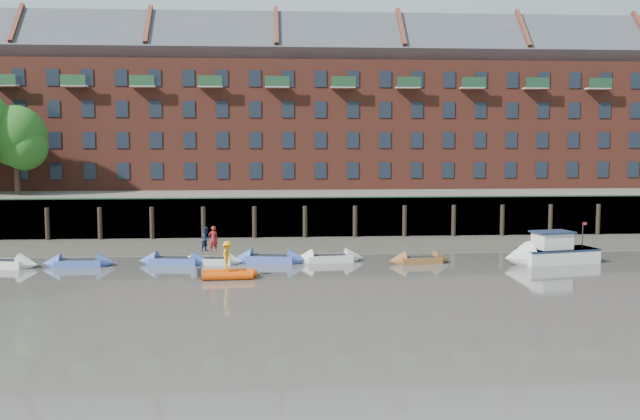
{
  "coord_description": "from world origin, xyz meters",
  "views": [
    {
      "loc": [
        -1.13,
        -37.15,
        7.85
      ],
      "look_at": [
        2.48,
        12.0,
        3.2
      ],
      "focal_mm": 42.0,
      "sensor_mm": 36.0,
      "label": 1
    }
  ],
  "objects": [
    {
      "name": "rowboat_5",
      "position": [
        2.93,
        10.29,
        0.23
      ],
      "size": [
        4.67,
        1.93,
        1.32
      ],
      "rotation": [
        0.0,
        0.0,
        0.14
      ],
      "color": "silver",
      "rests_on": "ground"
    },
    {
      "name": "rowboat_2",
      "position": [
        -6.86,
        9.91,
        0.23
      ],
      "size": [
        4.71,
        2.0,
        1.32
      ],
      "rotation": [
        0.0,
        0.0,
        -0.15
      ],
      "color": "#435AAF",
      "rests_on": "ground"
    },
    {
      "name": "rowboat_3",
      "position": [
        -4.56,
        9.93,
        0.21
      ],
      "size": [
        4.1,
        1.57,
        1.16
      ],
      "rotation": [
        0.0,
        0.0,
        -0.1
      ],
      "color": "silver",
      "rests_on": "ground"
    },
    {
      "name": "person_rower_a",
      "position": [
        -4.42,
        9.9,
        1.61
      ],
      "size": [
        0.66,
        0.5,
        1.65
      ],
      "primitive_type": "imported",
      "rotation": [
        0.0,
        0.0,
        3.33
      ],
      "color": "maroon",
      "rests_on": "rowboat_3"
    },
    {
      "name": "apartment_terrace",
      "position": [
        -0.0,
        36.99,
        12.82
      ],
      "size": [
        80.6,
        15.56,
        20.98
      ],
      "color": "brown",
      "rests_on": "bank_terrace"
    },
    {
      "name": "person_rib_crew",
      "position": [
        -3.3,
        5.06,
        1.32
      ],
      "size": [
        0.83,
        1.16,
        1.62
      ],
      "primitive_type": "imported",
      "rotation": [
        0.0,
        0.0,
        1.34
      ],
      "color": "orange",
      "rests_on": "rib_tender"
    },
    {
      "name": "ground",
      "position": [
        0.0,
        0.0,
        0.0
      ],
      "size": [
        220.0,
        220.0,
        0.0
      ],
      "primitive_type": "plane",
      "color": "#57534B",
      "rests_on": "ground"
    },
    {
      "name": "rowboat_1",
      "position": [
        -12.71,
        9.67,
        0.23
      ],
      "size": [
        4.44,
        1.47,
        1.27
      ],
      "rotation": [
        0.0,
        0.0,
        0.05
      ],
      "color": "#435AAF",
      "rests_on": "ground"
    },
    {
      "name": "river_wall",
      "position": [
        -0.0,
        22.38,
        1.59
      ],
      "size": [
        110.0,
        1.23,
        3.3
      ],
      "color": "#2D2A26",
      "rests_on": "ground"
    },
    {
      "name": "mud_band",
      "position": [
        0.0,
        14.6,
        0.0
      ],
      "size": [
        110.0,
        1.6,
        0.1
      ],
      "primitive_type": "cube",
      "color": "#4C4336",
      "rests_on": "ground"
    },
    {
      "name": "rowboat_4",
      "position": [
        -0.85,
        10.24,
        0.24
      ],
      "size": [
        4.94,
        2.29,
        1.38
      ],
      "rotation": [
        0.0,
        0.0,
        -0.2
      ],
      "color": "#435AAF",
      "rests_on": "ground"
    },
    {
      "name": "bank_terrace",
      "position": [
        0.0,
        36.0,
        1.6
      ],
      "size": [
        110.0,
        28.0,
        3.2
      ],
      "primitive_type": "cube",
      "color": "#5E594D",
      "rests_on": "ground"
    },
    {
      "name": "motor_launch",
      "position": [
        16.47,
        8.69,
        0.66
      ],
      "size": [
        6.62,
        3.39,
        2.61
      ],
      "rotation": [
        0.0,
        0.0,
        3.36
      ],
      "color": "silver",
      "rests_on": "ground"
    },
    {
      "name": "rowboat_0",
      "position": [
        -17.37,
        9.6,
        0.24
      ],
      "size": [
        4.9,
        2.25,
        1.37
      ],
      "rotation": [
        0.0,
        0.0,
        -0.19
      ],
      "color": "silver",
      "rests_on": "ground"
    },
    {
      "name": "person_rower_b",
      "position": [
        -4.88,
        10.23,
        1.57
      ],
      "size": [
        0.95,
        0.97,
        1.58
      ],
      "primitive_type": "imported",
      "rotation": [
        0.0,
        0.0,
        0.9
      ],
      "color": "#19233F",
      "rests_on": "rowboat_3"
    },
    {
      "name": "rowboat_6",
      "position": [
        8.65,
        9.31,
        0.21
      ],
      "size": [
        4.27,
        1.81,
        1.2
      ],
      "rotation": [
        0.0,
        0.0,
        0.15
      ],
      "color": "brown",
      "rests_on": "ground"
    },
    {
      "name": "foreshore",
      "position": [
        0.0,
        18.0,
        0.0
      ],
      "size": [
        110.0,
        8.0,
        0.5
      ],
      "primitive_type": "cube",
      "color": "#3D382F",
      "rests_on": "ground"
    },
    {
      "name": "rib_tender",
      "position": [
        -3.17,
        4.97,
        0.24
      ],
      "size": [
        3.16,
        1.64,
        0.54
      ],
      "rotation": [
        0.0,
        0.0,
        0.06
      ],
      "color": "#E94305",
      "rests_on": "ground"
    }
  ]
}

